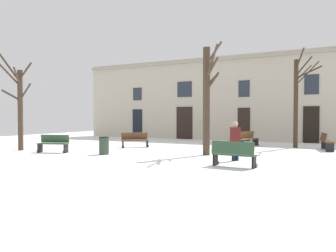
{
  "coord_description": "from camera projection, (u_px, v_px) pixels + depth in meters",
  "views": [
    {
      "loc": [
        7.66,
        -13.66,
        1.78
      ],
      "look_at": [
        0.0,
        2.03,
        1.29
      ],
      "focal_mm": 34.07,
      "sensor_mm": 36.0,
      "label": 1
    }
  ],
  "objects": [
    {
      "name": "ground_plane",
      "position": [
        150.0,
        153.0,
        15.68
      ],
      "size": [
        37.68,
        37.68,
        0.0
      ],
      "primitive_type": "plane",
      "color": "white"
    },
    {
      "name": "building_facade",
      "position": [
        215.0,
        98.0,
        24.89
      ],
      "size": [
        23.55,
        0.6,
        6.47
      ],
      "color": "#BCB29E",
      "rests_on": "ground"
    },
    {
      "name": "tree_foreground",
      "position": [
        207.0,
        96.0,
        14.81
      ],
      "size": [
        1.05,
        2.42,
        5.53
      ],
      "color": "#423326",
      "rests_on": "ground"
    },
    {
      "name": "tree_center",
      "position": [
        297.0,
        99.0,
        18.4
      ],
      "size": [
        1.48,
        2.7,
        5.51
      ],
      "color": "#382B1E",
      "rests_on": "ground"
    },
    {
      "name": "tree_right_of_center",
      "position": [
        19.0,
        103.0,
        16.92
      ],
      "size": [
        1.76,
        1.96,
        5.09
      ],
      "color": "#423326",
      "rests_on": "ground"
    },
    {
      "name": "streetlamp",
      "position": [
        206.0,
        110.0,
        21.37
      ],
      "size": [
        0.3,
        0.3,
        3.65
      ],
      "color": "black",
      "rests_on": "ground"
    },
    {
      "name": "litter_bin",
      "position": [
        104.0,
        146.0,
        15.11
      ],
      "size": [
        0.5,
        0.5,
        0.84
      ],
      "color": "#2D3D2D",
      "rests_on": "ground"
    },
    {
      "name": "bench_back_to_back_right",
      "position": [
        234.0,
        154.0,
        11.3
      ],
      "size": [
        1.61,
        0.59,
        0.93
      ],
      "rotation": [
        0.0,
        0.0,
        3.06
      ],
      "color": "#2D4C33",
      "rests_on": "ground"
    },
    {
      "name": "bench_far_corner",
      "position": [
        248.0,
        139.0,
        19.29
      ],
      "size": [
        1.0,
        1.93,
        0.9
      ],
      "rotation": [
        0.0,
        0.0,
        1.26
      ],
      "color": "brown",
      "rests_on": "ground"
    },
    {
      "name": "bench_near_lamp",
      "position": [
        53.0,
        144.0,
        15.93
      ],
      "size": [
        1.59,
        0.91,
        0.89
      ],
      "rotation": [
        0.0,
        0.0,
        0.3
      ],
      "color": "#2D4C33",
      "rests_on": "ground"
    },
    {
      "name": "bench_facing_shops",
      "position": [
        326.0,
        141.0,
        16.95
      ],
      "size": [
        0.7,
        1.82,
        0.94
      ],
      "rotation": [
        0.0,
        0.0,
        1.7
      ],
      "color": "#3D2819",
      "rests_on": "ground"
    },
    {
      "name": "bench_by_litter_bin",
      "position": [
        135.0,
        140.0,
        18.59
      ],
      "size": [
        1.46,
        1.36,
        0.88
      ],
      "rotation": [
        0.0,
        0.0,
        0.72
      ],
      "color": "#51331E",
      "rests_on": "ground"
    },
    {
      "name": "person_near_bench",
      "position": [
        235.0,
        139.0,
        12.93
      ],
      "size": [
        0.4,
        0.44,
        1.61
      ],
      "rotation": [
        0.0,
        0.0,
        4.07
      ],
      "color": "black",
      "rests_on": "ground"
    }
  ]
}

